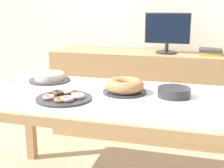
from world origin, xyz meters
name	(u,v)px	position (x,y,z in m)	size (l,w,h in m)	color
wall_back	(152,8)	(0.00, 1.41, 1.30)	(8.00, 0.10, 2.60)	silver
dining_table	(118,107)	(0.00, 0.00, 0.67)	(1.90, 0.86, 0.76)	silver
sideboard	(145,95)	(0.00, 1.11, 0.44)	(1.88, 0.44, 0.88)	tan
computer_monitor	(167,33)	(0.19, 1.10, 1.07)	(0.42, 0.20, 0.38)	#262628
book_stack	(210,52)	(0.59, 1.11, 0.91)	(0.21, 0.18, 0.06)	#B29933
cake_chocolate_round	(49,77)	(-0.60, 0.22, 0.79)	(0.32, 0.32, 0.06)	#333338
cake_golden_bundt	(125,86)	(0.03, 0.05, 0.81)	(0.29, 0.29, 0.09)	#333338
pastry_platter	(64,97)	(-0.30, -0.19, 0.78)	(0.35, 0.35, 0.04)	#333338
plate_stack	(174,92)	(0.35, 0.05, 0.79)	(0.21, 0.21, 0.06)	#333338
tealight_left_edge	(139,82)	(0.07, 0.34, 0.77)	(0.04, 0.04, 0.04)	silver
tealight_centre	(13,80)	(-0.86, 0.12, 0.77)	(0.04, 0.04, 0.04)	silver
tealight_near_front	(127,83)	(-0.01, 0.28, 0.77)	(0.04, 0.04, 0.04)	silver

